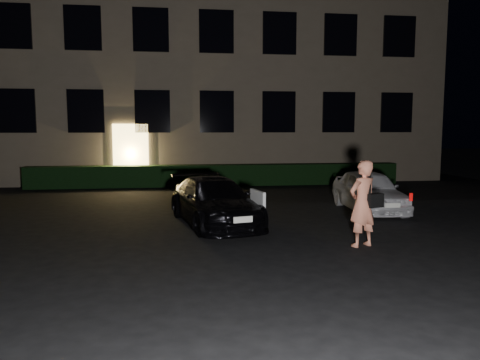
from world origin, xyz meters
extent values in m
plane|color=black|center=(0.00, 0.00, 0.00)|extent=(80.00, 80.00, 0.00)
cube|color=brown|center=(0.00, 15.00, 6.00)|extent=(20.00, 8.00, 12.00)
cube|color=#FFD673|center=(-3.50, 10.94, 1.25)|extent=(1.40, 0.10, 2.50)
cube|color=black|center=(-7.80, 10.94, 3.00)|extent=(1.40, 0.10, 1.70)
cube|color=black|center=(-5.20, 10.94, 3.00)|extent=(1.40, 0.10, 1.70)
cube|color=black|center=(-2.60, 10.94, 3.00)|extent=(1.40, 0.10, 1.70)
cube|color=black|center=(0.00, 10.94, 3.00)|extent=(1.40, 0.10, 1.70)
cube|color=black|center=(2.60, 10.94, 3.00)|extent=(1.40, 0.10, 1.70)
cube|color=black|center=(5.20, 10.94, 3.00)|extent=(1.40, 0.10, 1.70)
cube|color=black|center=(7.80, 10.94, 3.00)|extent=(1.40, 0.10, 1.70)
cube|color=black|center=(-7.80, 10.94, 6.20)|extent=(1.40, 0.10, 1.70)
cube|color=black|center=(-5.20, 10.94, 6.20)|extent=(1.40, 0.10, 1.70)
cube|color=black|center=(-2.60, 10.94, 6.20)|extent=(1.40, 0.10, 1.70)
cube|color=black|center=(0.00, 10.94, 6.20)|extent=(1.40, 0.10, 1.70)
cube|color=black|center=(2.60, 10.94, 6.20)|extent=(1.40, 0.10, 1.70)
cube|color=black|center=(5.20, 10.94, 6.20)|extent=(1.40, 0.10, 1.70)
cube|color=black|center=(7.80, 10.94, 6.20)|extent=(1.40, 0.10, 1.70)
cube|color=black|center=(0.00, 10.50, 0.42)|extent=(15.00, 0.70, 0.85)
imported|color=black|center=(-0.76, 2.88, 0.56)|extent=(2.37, 4.14, 1.13)
cube|color=white|center=(0.23, 2.36, 0.70)|extent=(0.24, 0.80, 0.38)
cube|color=silver|center=(-0.33, 0.91, 0.49)|extent=(0.41, 0.12, 0.13)
imported|color=white|center=(3.73, 4.12, 0.58)|extent=(1.56, 3.50, 1.17)
cube|color=red|center=(3.15, 2.51, 0.64)|extent=(0.07, 0.05, 0.19)
cube|color=red|center=(4.12, 2.46, 0.64)|extent=(0.07, 0.05, 0.19)
cube|color=silver|center=(3.64, 2.44, 0.44)|extent=(0.39, 0.06, 0.11)
imported|color=#DF8062|center=(1.98, 0.35, 0.86)|extent=(0.74, 0.62, 1.73)
cube|color=black|center=(2.23, 0.32, 0.93)|extent=(0.39, 0.28, 0.27)
cube|color=black|center=(2.10, 0.31, 1.32)|extent=(0.06, 0.07, 0.54)
camera|label=1|loc=(-1.64, -8.39, 2.37)|focal=35.00mm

